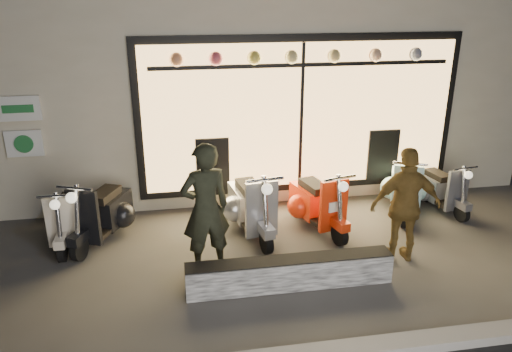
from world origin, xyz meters
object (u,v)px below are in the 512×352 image
Objects in this scene: scooter_red at (315,201)px; woman at (406,206)px; graffiti_barrier at (290,273)px; scooter_silver at (250,204)px; man at (206,208)px.

woman is at bearing -68.66° from scooter_red.
scooter_silver is at bearing 98.04° from graffiti_barrier.
man reaches higher than scooter_silver.
woman reaches higher than scooter_silver.
graffiti_barrier is 1.35m from man.
scooter_red reaches higher than graffiti_barrier.
graffiti_barrier is 1.70m from scooter_silver.
scooter_silver reaches higher than scooter_red.
graffiti_barrier is 1.84m from woman.
man is at bearing 147.90° from graffiti_barrier.
woman is (1.69, 0.41, 0.61)m from graffiti_barrier.
woman reaches higher than graffiti_barrier.
scooter_red is at bearing 64.22° from graffiti_barrier.
man is 1.09× the size of woman.
scooter_red is 1.58m from woman.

